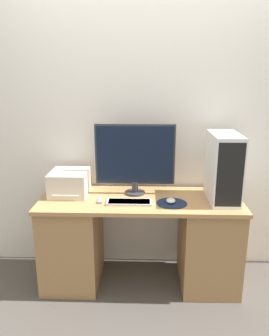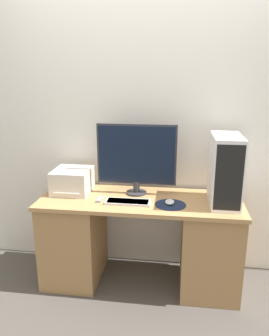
{
  "view_description": "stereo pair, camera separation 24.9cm",
  "coord_description": "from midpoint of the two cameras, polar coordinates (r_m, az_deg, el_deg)",
  "views": [
    {
      "loc": [
        0.03,
        -2.1,
        1.66
      ],
      "look_at": [
        -0.05,
        0.29,
        0.98
      ],
      "focal_mm": 35.0,
      "sensor_mm": 36.0,
      "label": 1
    },
    {
      "loc": [
        0.28,
        -2.08,
        1.66
      ],
      "look_at": [
        -0.05,
        0.29,
        0.98
      ],
      "focal_mm": 35.0,
      "sensor_mm": 36.0,
      "label": 2
    }
  ],
  "objects": [
    {
      "name": "ground_plane",
      "position": [
        2.68,
        2.99,
        -22.56
      ],
      "size": [
        12.0,
        12.0,
        0.0
      ],
      "primitive_type": "plane",
      "color": "#4C4742"
    },
    {
      "name": "wall_back",
      "position": [
        2.75,
        4.56,
        9.31
      ],
      "size": [
        6.4,
        0.05,
        2.7
      ],
      "color": "white",
      "rests_on": "ground_plane"
    },
    {
      "name": "mouse",
      "position": [
        2.47,
        9.04,
        -5.91
      ],
      "size": [
        0.07,
        0.09,
        0.03
      ],
      "color": "silver",
      "rests_on": "mousepad"
    },
    {
      "name": "remote_control",
      "position": [
        2.53,
        -3.25,
        -5.51
      ],
      "size": [
        0.04,
        0.11,
        0.02
      ],
      "color": "gray",
      "rests_on": "desk"
    },
    {
      "name": "desk",
      "position": [
        2.71,
        3.66,
        -12.4
      ],
      "size": [
        1.57,
        0.58,
        0.73
      ],
      "color": "tan",
      "rests_on": "ground_plane"
    },
    {
      "name": "printer",
      "position": [
        2.7,
        -8.2,
        -2.28
      ],
      "size": [
        0.29,
        0.32,
        0.19
      ],
      "color": "beige",
      "rests_on": "desk"
    },
    {
      "name": "mousepad",
      "position": [
        2.47,
        9.18,
        -6.38
      ],
      "size": [
        0.23,
        0.23,
        0.0
      ],
      "color": "#19233D",
      "rests_on": "desk"
    },
    {
      "name": "keyboard",
      "position": [
        2.47,
        1.72,
        -5.98
      ],
      "size": [
        0.34,
        0.13,
        0.02
      ],
      "color": "silver",
      "rests_on": "desk"
    },
    {
      "name": "computer_tower",
      "position": [
        2.51,
        18.27,
        -0.42
      ],
      "size": [
        0.21,
        0.41,
        0.52
      ],
      "color": "white",
      "rests_on": "desk"
    },
    {
      "name": "monitor",
      "position": [
        2.58,
        3.11,
        2.0
      ],
      "size": [
        0.63,
        0.16,
        0.57
      ],
      "color": "#333338",
      "rests_on": "desk"
    }
  ]
}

